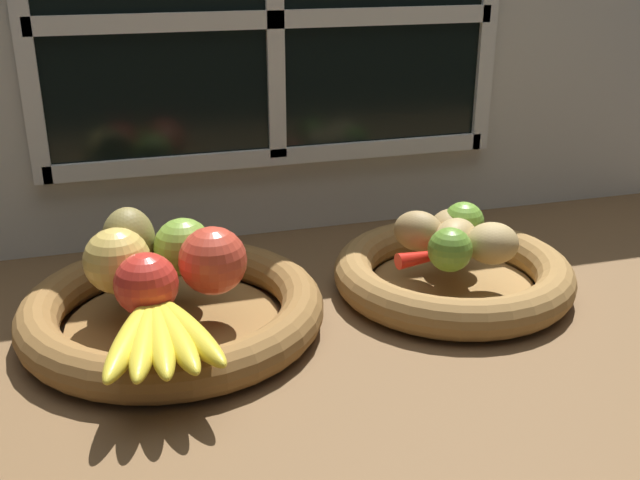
# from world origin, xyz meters

# --- Properties ---
(ground_plane) EXTENTS (1.40, 0.90, 0.03)m
(ground_plane) POSITION_xyz_m (0.00, 0.00, -0.01)
(ground_plane) COLOR brown
(back_wall) EXTENTS (1.40, 0.05, 0.55)m
(back_wall) POSITION_xyz_m (0.00, 0.30, 0.28)
(back_wall) COLOR silver
(back_wall) RESTS_ON ground_plane
(fruit_bowl_left) EXTENTS (0.34, 0.34, 0.05)m
(fruit_bowl_left) POSITION_xyz_m (-0.18, 0.02, 0.02)
(fruit_bowl_left) COLOR brown
(fruit_bowl_left) RESTS_ON ground_plane
(fruit_bowl_right) EXTENTS (0.30, 0.30, 0.05)m
(fruit_bowl_right) POSITION_xyz_m (0.16, 0.02, 0.02)
(fruit_bowl_right) COLOR olive
(fruit_bowl_right) RESTS_ON ground_plane
(apple_green_back) EXTENTS (0.07, 0.07, 0.07)m
(apple_green_back) POSITION_xyz_m (-0.16, 0.06, 0.08)
(apple_green_back) COLOR #7AA338
(apple_green_back) RESTS_ON fruit_bowl_left
(apple_red_right) EXTENTS (0.08, 0.08, 0.08)m
(apple_red_right) POSITION_xyz_m (-0.14, 0.01, 0.09)
(apple_red_right) COLOR #CC422D
(apple_red_right) RESTS_ON fruit_bowl_left
(apple_golden_left) EXTENTS (0.07, 0.07, 0.07)m
(apple_golden_left) POSITION_xyz_m (-0.24, 0.04, 0.08)
(apple_golden_left) COLOR #DBB756
(apple_golden_left) RESTS_ON fruit_bowl_left
(apple_red_front) EXTENTS (0.07, 0.07, 0.07)m
(apple_red_front) POSITION_xyz_m (-0.21, -0.03, 0.08)
(apple_red_front) COLOR red
(apple_red_front) RESTS_ON fruit_bowl_left
(pear_brown) EXTENTS (0.08, 0.08, 0.08)m
(pear_brown) POSITION_xyz_m (-0.22, 0.08, 0.09)
(pear_brown) COLOR olive
(pear_brown) RESTS_ON fruit_bowl_left
(banana_bunch_front) EXTENTS (0.13, 0.17, 0.03)m
(banana_bunch_front) POSITION_xyz_m (-0.21, -0.10, 0.06)
(banana_bunch_front) COLOR yellow
(banana_bunch_front) RESTS_ON fruit_bowl_left
(potato_oblong) EXTENTS (0.08, 0.08, 0.05)m
(potato_oblong) POSITION_xyz_m (0.13, 0.05, 0.07)
(potato_oblong) COLOR #A38451
(potato_oblong) RESTS_ON fruit_bowl_right
(potato_small) EXTENTS (0.07, 0.07, 0.05)m
(potato_small) POSITION_xyz_m (0.19, -0.01, 0.07)
(potato_small) COLOR tan
(potato_small) RESTS_ON fruit_bowl_right
(potato_back) EXTENTS (0.08, 0.08, 0.04)m
(potato_back) POSITION_xyz_m (0.18, 0.07, 0.07)
(potato_back) COLOR #A38451
(potato_back) RESTS_ON fruit_bowl_right
(potato_large) EXTENTS (0.08, 0.08, 0.05)m
(potato_large) POSITION_xyz_m (0.16, 0.02, 0.07)
(potato_large) COLOR tan
(potato_large) RESTS_ON fruit_bowl_right
(lime_near) EXTENTS (0.05, 0.05, 0.05)m
(lime_near) POSITION_xyz_m (0.14, -0.02, 0.07)
(lime_near) COLOR olive
(lime_near) RESTS_ON fruit_bowl_right
(lime_far) EXTENTS (0.05, 0.05, 0.05)m
(lime_far) POSITION_xyz_m (0.19, 0.06, 0.07)
(lime_far) COLOR #6B9E33
(lime_far) RESTS_ON fruit_bowl_right
(chili_pepper) EXTENTS (0.12, 0.03, 0.02)m
(chili_pepper) POSITION_xyz_m (0.14, 0.01, 0.06)
(chili_pepper) COLOR red
(chili_pepper) RESTS_ON fruit_bowl_right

